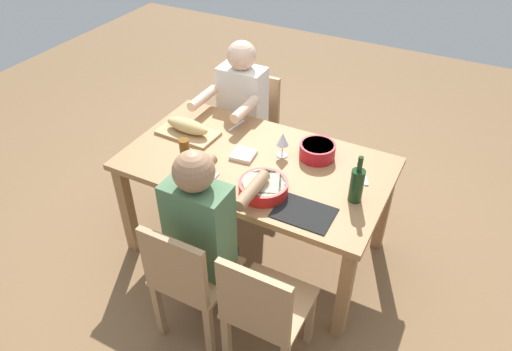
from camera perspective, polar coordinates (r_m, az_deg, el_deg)
ground_plane at (r=3.41m, az=-0.00°, el=-8.40°), size 8.00×8.00×0.00m
dining_table at (r=2.98m, az=-0.00°, el=0.35°), size 1.63×0.93×0.74m
chair_far_left at (r=3.82m, az=-0.53°, el=6.54°), size 0.40×0.40×0.85m
diner_far_left at (r=3.58m, az=-1.94°, el=8.14°), size 0.41×0.53×1.20m
chair_near_center at (r=2.61m, az=-8.16°, el=-11.95°), size 0.40×0.40×0.85m
diner_near_center at (r=2.56m, az=-6.28°, el=-6.09°), size 0.41×0.53×1.20m
chair_near_right at (r=2.46m, az=0.85°, el=-15.76°), size 0.40×0.40×0.85m
serving_bowl_salad at (r=2.95m, az=7.39°, el=3.06°), size 0.22×0.22×0.10m
serving_bowl_pasta at (r=2.66m, az=0.89°, el=-1.36°), size 0.28×0.28×0.07m
cutting_board at (r=3.21m, az=-8.16°, el=5.10°), size 0.41×0.24×0.02m
bread_loaf at (r=3.18m, az=-8.25°, el=5.93°), size 0.32×0.12×0.09m
wine_bottle at (r=2.63m, az=12.01°, el=-1.06°), size 0.08×0.08×0.29m
beer_bottle at (r=2.81m, az=-8.49°, el=2.37°), size 0.06×0.06×0.22m
wine_glass at (r=2.92m, az=3.22°, el=4.29°), size 0.08×0.08×0.17m
fork_far_left at (r=3.27m, az=-2.35°, el=6.01°), size 0.04×0.17×0.01m
fork_near_center at (r=2.77m, az=-5.47°, el=-0.70°), size 0.02×0.17×0.01m
placemat_near_right at (r=2.57m, az=5.78°, el=-4.48°), size 0.32×0.23×0.01m
carving_knife at (r=2.89m, az=12.69°, el=0.26°), size 0.13×0.21×0.01m
napkin_stack at (r=2.96m, az=-1.52°, el=2.53°), size 0.15×0.15×0.02m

